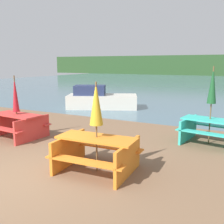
# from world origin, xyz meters

# --- Properties ---
(ground_plane) EXTENTS (60.00, 60.00, 0.00)m
(ground_plane) POSITION_xyz_m (0.00, 0.00, 0.00)
(ground_plane) COLOR brown
(water) EXTENTS (60.00, 50.00, 0.00)m
(water) POSITION_xyz_m (0.00, 31.22, -0.00)
(water) COLOR slate
(water) RESTS_ON ground_plane
(picnic_table_orange) EXTENTS (1.85, 1.48, 0.78)m
(picnic_table_orange) POSITION_xyz_m (1.33, 1.18, 0.47)
(picnic_table_orange) COLOR orange
(picnic_table_orange) RESTS_ON ground_plane
(picnic_table_red) EXTENTS (1.78, 1.49, 0.77)m
(picnic_table_red) POSITION_xyz_m (-2.36, 2.31, 0.46)
(picnic_table_red) COLOR red
(picnic_table_red) RESTS_ON ground_plane
(picnic_table_teal) EXTENTS (1.77, 1.60, 0.76)m
(picnic_table_teal) POSITION_xyz_m (3.29, 4.48, 0.45)
(picnic_table_teal) COLOR #33B7A8
(picnic_table_teal) RESTS_ON ground_plane
(umbrella_darkgreen) EXTENTS (0.26, 0.26, 2.31)m
(umbrella_darkgreen) POSITION_xyz_m (3.29, 4.48, 1.75)
(umbrella_darkgreen) COLOR brown
(umbrella_darkgreen) RESTS_ON ground_plane
(umbrella_gold) EXTENTS (0.30, 0.30, 2.01)m
(umbrella_gold) POSITION_xyz_m (1.33, 1.18, 1.52)
(umbrella_gold) COLOR brown
(umbrella_gold) RESTS_ON ground_plane
(umbrella_crimson) EXTENTS (0.21, 0.21, 2.01)m
(umbrella_crimson) POSITION_xyz_m (-2.36, 2.31, 1.41)
(umbrella_crimson) COLOR brown
(umbrella_crimson) RESTS_ON ground_plane
(boat) EXTENTS (3.98, 2.92, 1.22)m
(boat) POSITION_xyz_m (-2.84, 8.50, 0.47)
(boat) COLOR beige
(boat) RESTS_ON water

